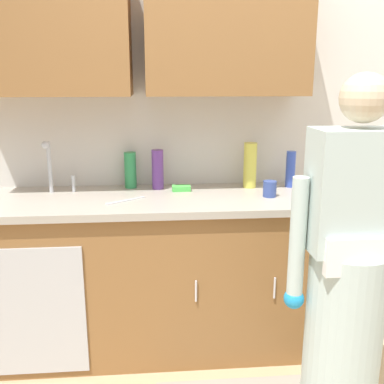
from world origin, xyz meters
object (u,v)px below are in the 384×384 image
(bottle_soap, at_px, (250,165))
(cup_by_sink, at_px, (270,189))
(bottle_cleaner_spray, at_px, (290,169))
(person_at_sink, at_px, (347,290))
(sink, at_px, (53,201))
(bottle_water_tall, at_px, (130,170))
(bottle_dish_liquid, at_px, (158,169))
(sponge, at_px, (181,188))
(knife_on_counter, at_px, (126,201))

(bottle_soap, xyz_separation_m, cup_by_sink, (0.07, -0.23, -0.09))
(bottle_cleaner_spray, bearing_deg, person_at_sink, -90.24)
(sink, bearing_deg, bottle_water_tall, 27.62)
(person_at_sink, bearing_deg, bottle_cleaner_spray, 89.76)
(bottle_dish_liquid, height_order, bottle_soap, bottle_soap)
(bottle_cleaner_spray, bearing_deg, sponge, -176.61)
(bottle_cleaner_spray, height_order, bottle_water_tall, bottle_cleaner_spray)
(knife_on_counter, relative_size, sponge, 2.18)
(sink, distance_m, person_at_sink, 1.61)
(bottle_cleaner_spray, relative_size, bottle_soap, 0.81)
(person_at_sink, distance_m, cup_by_sink, 0.77)
(bottle_soap, bearing_deg, bottle_dish_liquid, 178.77)
(sink, bearing_deg, sponge, 9.14)
(cup_by_sink, bearing_deg, bottle_water_tall, 160.23)
(bottle_cleaner_spray, distance_m, knife_on_counter, 1.04)
(sink, relative_size, sponge, 4.55)
(bottle_cleaner_spray, relative_size, knife_on_counter, 0.93)
(sponge, bearing_deg, sink, -170.86)
(bottle_dish_liquid, bearing_deg, bottle_water_tall, 166.17)
(bottle_cleaner_spray, bearing_deg, knife_on_counter, -165.96)
(cup_by_sink, bearing_deg, person_at_sink, -75.16)
(bottle_water_tall, bearing_deg, person_at_sink, -44.76)
(bottle_dish_liquid, height_order, knife_on_counter, bottle_dish_liquid)
(sponge, bearing_deg, bottle_water_tall, 161.17)
(person_at_sink, distance_m, knife_on_counter, 1.22)
(knife_on_counter, bearing_deg, bottle_water_tall, -128.06)
(bottle_cleaner_spray, xyz_separation_m, sponge, (-0.68, -0.04, -0.10))
(sink, height_order, sponge, sink)
(person_at_sink, xyz_separation_m, knife_on_counter, (-0.99, 0.66, 0.25))
(person_at_sink, distance_m, bottle_soap, 1.03)
(knife_on_counter, bearing_deg, bottle_cleaner_spray, 158.58)
(bottle_cleaner_spray, bearing_deg, bottle_dish_liquid, 178.38)
(bottle_soap, relative_size, bottle_water_tall, 1.26)
(sponge, bearing_deg, bottle_cleaner_spray, 3.39)
(bottle_water_tall, xyz_separation_m, cup_by_sink, (0.80, -0.29, -0.06))
(bottle_soap, height_order, bottle_water_tall, bottle_soap)
(sink, distance_m, bottle_soap, 1.18)
(sponge, bearing_deg, knife_on_counter, -146.82)
(bottle_dish_liquid, xyz_separation_m, sponge, (0.14, -0.06, -0.10))
(bottle_soap, bearing_deg, cup_by_sink, -74.06)
(bottle_soap, bearing_deg, sponge, -173.15)
(bottle_soap, relative_size, cup_by_sink, 3.04)
(person_at_sink, bearing_deg, cup_by_sink, 104.84)
(person_at_sink, relative_size, bottle_water_tall, 7.36)
(bottle_dish_liquid, distance_m, bottle_water_tall, 0.17)
(person_at_sink, bearing_deg, bottle_soap, 105.12)
(bottle_soap, distance_m, cup_by_sink, 0.26)
(person_at_sink, bearing_deg, sink, 151.88)
(bottle_cleaner_spray, xyz_separation_m, bottle_soap, (-0.25, 0.01, 0.03))
(sink, bearing_deg, cup_by_sink, -3.06)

